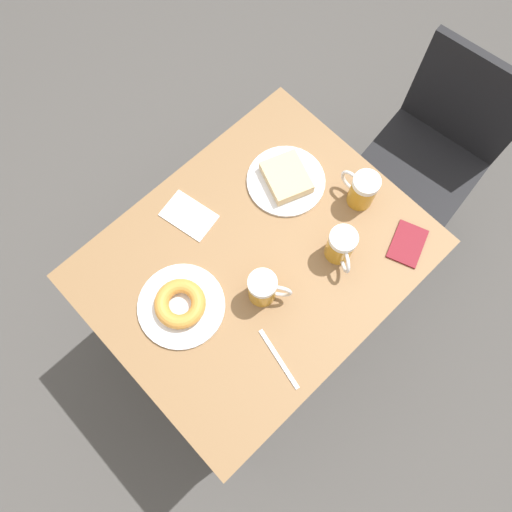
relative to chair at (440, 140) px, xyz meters
name	(u,v)px	position (x,y,z in m)	size (l,w,h in m)	color
ground_plane	(256,315)	(-0.08, -0.86, -0.52)	(8.00, 8.00, 0.00)	#474442
table	(256,266)	(-0.08, -0.86, 0.16)	(0.74, 0.93, 0.75)	olive
chair	(440,140)	(0.00, 0.00, 0.00)	(0.45, 0.45, 0.85)	black
plate_with_cake	(286,179)	(-0.19, -0.62, 0.25)	(0.24, 0.24, 0.05)	silver
plate_with_donut	(181,305)	(-0.12, -1.10, 0.25)	(0.24, 0.24, 0.05)	silver
beer_mug_left	(341,246)	(0.07, -0.68, 0.29)	(0.11, 0.09, 0.12)	#C68C23
beer_mug_center	(263,288)	(0.01, -0.91, 0.29)	(0.11, 0.09, 0.12)	#C68C23
beer_mug_right	(362,190)	(0.00, -0.51, 0.29)	(0.12, 0.08, 0.12)	#C68C23
napkin_folded	(189,216)	(-0.31, -0.91, 0.23)	(0.17, 0.13, 0.00)	white
fork	(279,359)	(0.17, -1.01, 0.23)	(0.18, 0.05, 0.00)	silver
passport_near_edge	(408,244)	(0.19, -0.51, 0.23)	(0.13, 0.15, 0.01)	maroon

